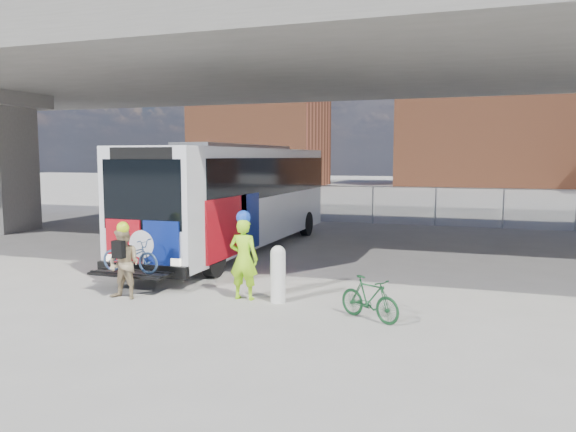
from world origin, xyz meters
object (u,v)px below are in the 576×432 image
at_px(cyclist_tan, 124,263).
at_px(cyclist_hivis, 244,257).
at_px(bus, 240,190).
at_px(bike_parked, 369,299).
at_px(bollard, 278,272).

bearing_deg(cyclist_tan, cyclist_hivis, 20.98).
xyz_separation_m(bus, cyclist_hivis, (2.87, -6.34, -1.12)).
bearing_deg(bike_parked, bollard, 100.40).
bearing_deg(cyclist_tan, bike_parked, 4.04).
height_order(bus, bollard, bus).
distance_m(cyclist_hivis, bike_parked, 3.18).
bearing_deg(cyclist_hivis, bollard, 179.24).
height_order(cyclist_hivis, cyclist_tan, cyclist_hivis).
distance_m(bus, cyclist_hivis, 7.05).
distance_m(cyclist_tan, bike_parked, 5.69).
height_order(cyclist_tan, bike_parked, cyclist_tan).
relative_size(bus, cyclist_hivis, 6.26).
bearing_deg(bus, cyclist_tan, -87.96).
bearing_deg(cyclist_hivis, cyclist_tan, 17.68).
height_order(bollard, cyclist_hivis, cyclist_hivis).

